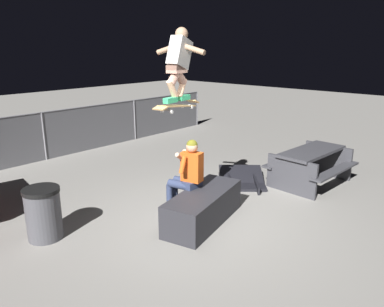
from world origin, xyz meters
name	(u,v)px	position (x,y,z in m)	size (l,w,h in m)	color
ground_plane	(200,220)	(0.00, 0.00, 0.00)	(40.00, 40.00, 0.00)	gray
ledge_box_main	(203,207)	(-0.01, -0.07, 0.27)	(1.71, 0.64, 0.54)	#28282D
person_sitting_on_ledge	(186,173)	(0.00, 0.32, 0.78)	(0.59, 0.78, 1.37)	#2D3856
skateboard	(177,106)	(-0.17, 0.35, 1.94)	(1.04, 0.36, 0.13)	#AD8451
skater_airborne	(179,61)	(-0.11, 0.36, 2.63)	(0.63, 0.89, 1.12)	#2D9E66
kicker_ramp	(241,180)	(1.97, 0.51, 0.05)	(1.41, 1.40, 0.33)	black
picnic_table_back	(311,161)	(2.92, -0.60, 0.50)	(1.79, 1.45, 0.75)	#38383D
trash_bin	(44,213)	(-2.03, 1.39, 0.41)	(0.55, 0.55, 0.81)	#47474C
fence_back	(44,134)	(0.00, 5.30, 0.68)	(12.05, 0.05, 1.26)	slate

